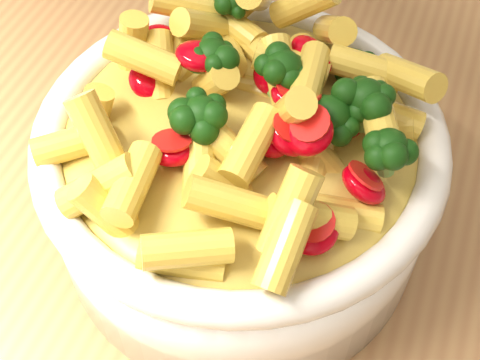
% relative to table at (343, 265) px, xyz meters
% --- Properties ---
extents(table, '(1.20, 0.80, 0.90)m').
position_rel_table_xyz_m(table, '(0.00, 0.00, 0.00)').
color(table, '#A97A48').
rests_on(table, ground).
extents(serving_bowl, '(0.25, 0.25, 0.11)m').
position_rel_table_xyz_m(serving_bowl, '(-0.07, -0.06, 0.16)').
color(serving_bowl, white).
rests_on(serving_bowl, table).
extents(pasta_salad, '(0.20, 0.20, 0.04)m').
position_rel_table_xyz_m(pasta_salad, '(-0.07, -0.06, 0.22)').
color(pasta_salad, '#FFE250').
rests_on(pasta_salad, serving_bowl).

